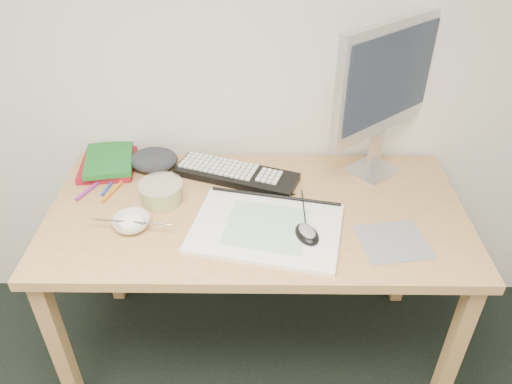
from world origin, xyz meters
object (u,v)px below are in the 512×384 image
Objects in this scene: keyboard at (236,174)px; rice_bowl at (132,223)px; desk at (257,228)px; monitor at (386,83)px; sketchpad at (266,228)px.

keyboard is 0.44m from rice_bowl.
desk is 0.23m from keyboard.
monitor is 0.96m from rice_bowl.
sketchpad reaches higher than desk.
sketchpad is 3.92× the size of rice_bowl.
monitor is at bearing 52.92° from sketchpad.
desk is 0.42m from rice_bowl.
sketchpad is at bearing -74.04° from desk.
monitor is at bearing 29.18° from desk.
desk is 2.49× the size of monitor.
monitor reaches higher than desk.
desk is 11.77× the size of rice_bowl.
desk is 3.00× the size of sketchpad.
desk is at bearing 168.99° from monitor.
keyboard is at bearing 42.18° from rice_bowl.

